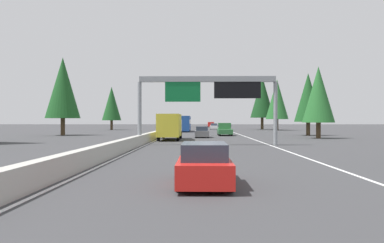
{
  "coord_description": "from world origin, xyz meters",
  "views": [
    {
      "loc": [
        -2.41,
        -5.15,
        2.25
      ],
      "look_at": [
        56.52,
        -4.02,
        2.07
      ],
      "focal_mm": 36.33,
      "sensor_mm": 36.0,
      "label": 1
    }
  ],
  "objects_px": {
    "conifer_right_mid": "(308,98)",
    "bus_mid_left": "(184,123)",
    "minivan_mid_center": "(211,124)",
    "conifer_left_far": "(112,104)",
    "sedan_mid_right": "(204,165)",
    "conifer_right_distant": "(262,97)",
    "conifer_right_near": "(318,95)",
    "sedan_near_center": "(202,132)",
    "sedan_distant_b": "(214,126)",
    "sign_gantry_overhead": "(209,90)",
    "conifer_left_mid": "(63,88)",
    "conifer_right_far": "(277,99)",
    "box_truck_distant_a": "(170,126)",
    "pickup_near_right": "(225,129)"
  },
  "relations": [
    {
      "from": "conifer_right_far",
      "to": "conifer_left_mid",
      "type": "height_order",
      "value": "conifer_left_mid"
    },
    {
      "from": "conifer_right_mid",
      "to": "bus_mid_left",
      "type": "bearing_deg",
      "value": 44.26
    },
    {
      "from": "sedan_mid_right",
      "to": "conifer_right_near",
      "type": "distance_m",
      "value": 38.51
    },
    {
      "from": "conifer_right_distant",
      "to": "bus_mid_left",
      "type": "bearing_deg",
      "value": 134.93
    },
    {
      "from": "sedan_distant_b",
      "to": "sedan_near_center",
      "type": "xyz_separation_m",
      "value": [
        -47.76,
        3.33,
        0.0
      ]
    },
    {
      "from": "conifer_right_near",
      "to": "conifer_left_far",
      "type": "height_order",
      "value": "conifer_left_far"
    },
    {
      "from": "conifer_right_far",
      "to": "conifer_left_mid",
      "type": "xyz_separation_m",
      "value": [
        -29.84,
        38.04,
        0.14
      ]
    },
    {
      "from": "conifer_right_near",
      "to": "conifer_left_mid",
      "type": "bearing_deg",
      "value": 75.58
    },
    {
      "from": "minivan_mid_center",
      "to": "sedan_distant_b",
      "type": "bearing_deg",
      "value": 179.87
    },
    {
      "from": "minivan_mid_center",
      "to": "sedan_near_center",
      "type": "relative_size",
      "value": 1.14
    },
    {
      "from": "sedan_mid_right",
      "to": "conifer_right_distant",
      "type": "height_order",
      "value": "conifer_right_distant"
    },
    {
      "from": "conifer_right_mid",
      "to": "conifer_right_far",
      "type": "relative_size",
      "value": 0.81
    },
    {
      "from": "sign_gantry_overhead",
      "to": "pickup_near_right",
      "type": "xyz_separation_m",
      "value": [
        22.8,
        -2.86,
        -4.05
      ]
    },
    {
      "from": "sedan_near_center",
      "to": "conifer_right_far",
      "type": "distance_m",
      "value": 41.17
    },
    {
      "from": "sedan_distant_b",
      "to": "conifer_right_distant",
      "type": "distance_m",
      "value": 14.19
    },
    {
      "from": "pickup_near_right",
      "to": "conifer_right_distant",
      "type": "distance_m",
      "value": 40.83
    },
    {
      "from": "minivan_mid_center",
      "to": "conifer_right_distant",
      "type": "relative_size",
      "value": 0.38
    },
    {
      "from": "conifer_right_distant",
      "to": "conifer_left_far",
      "type": "xyz_separation_m",
      "value": [
        -4.77,
        36.39,
        -1.86
      ]
    },
    {
      "from": "conifer_left_mid",
      "to": "conifer_left_far",
      "type": "relative_size",
      "value": 1.15
    },
    {
      "from": "sedan_near_center",
      "to": "conifer_right_distant",
      "type": "bearing_deg",
      "value": -18.51
    },
    {
      "from": "minivan_mid_center",
      "to": "sedan_distant_b",
      "type": "distance_m",
      "value": 28.25
    },
    {
      "from": "sedan_near_center",
      "to": "conifer_right_far",
      "type": "relative_size",
      "value": 0.38
    },
    {
      "from": "sign_gantry_overhead",
      "to": "minivan_mid_center",
      "type": "height_order",
      "value": "sign_gantry_overhead"
    },
    {
      "from": "sedan_mid_right",
      "to": "conifer_right_mid",
      "type": "relative_size",
      "value": 0.47
    },
    {
      "from": "minivan_mid_center",
      "to": "conifer_right_far",
      "type": "distance_m",
      "value": 41.92
    },
    {
      "from": "conifer_right_mid",
      "to": "sedan_distant_b",
      "type": "bearing_deg",
      "value": 17.09
    },
    {
      "from": "bus_mid_left",
      "to": "conifer_left_far",
      "type": "relative_size",
      "value": 1.12
    },
    {
      "from": "conifer_right_far",
      "to": "conifer_left_far",
      "type": "relative_size",
      "value": 1.12
    },
    {
      "from": "box_truck_distant_a",
      "to": "bus_mid_left",
      "type": "xyz_separation_m",
      "value": [
        33.09,
        -0.25,
        0.11
      ]
    },
    {
      "from": "minivan_mid_center",
      "to": "bus_mid_left",
      "type": "bearing_deg",
      "value": 172.08
    },
    {
      "from": "sedan_mid_right",
      "to": "conifer_right_near",
      "type": "relative_size",
      "value": 0.49
    },
    {
      "from": "sedan_distant_b",
      "to": "sedan_mid_right",
      "type": "bearing_deg",
      "value": 177.65
    },
    {
      "from": "conifer_right_far",
      "to": "conifer_right_distant",
      "type": "relative_size",
      "value": 0.87
    },
    {
      "from": "sign_gantry_overhead",
      "to": "sedan_distant_b",
      "type": "bearing_deg",
      "value": -2.49
    },
    {
      "from": "sedan_mid_right",
      "to": "conifer_right_far",
      "type": "xyz_separation_m",
      "value": [
        74.21,
        -17.33,
        6.31
      ]
    },
    {
      "from": "sedan_distant_b",
      "to": "conifer_left_mid",
      "type": "distance_m",
      "value": 47.81
    },
    {
      "from": "sign_gantry_overhead",
      "to": "sedan_mid_right",
      "type": "relative_size",
      "value": 2.88
    },
    {
      "from": "minivan_mid_center",
      "to": "conifer_left_far",
      "type": "bearing_deg",
      "value": 145.17
    },
    {
      "from": "conifer_left_far",
      "to": "conifer_left_mid",
      "type": "bearing_deg",
      "value": -179.5
    },
    {
      "from": "conifer_right_near",
      "to": "conifer_right_mid",
      "type": "height_order",
      "value": "conifer_right_mid"
    },
    {
      "from": "sign_gantry_overhead",
      "to": "pickup_near_right",
      "type": "distance_m",
      "value": 23.33
    },
    {
      "from": "conifer_right_near",
      "to": "conifer_right_mid",
      "type": "bearing_deg",
      "value": -7.93
    },
    {
      "from": "conifer_right_mid",
      "to": "conifer_right_far",
      "type": "bearing_deg",
      "value": -2.56
    },
    {
      "from": "bus_mid_left",
      "to": "sedan_distant_b",
      "type": "relative_size",
      "value": 2.61
    },
    {
      "from": "sedan_distant_b",
      "to": "conifer_right_mid",
      "type": "xyz_separation_m",
      "value": [
        -40.7,
        -12.51,
        4.95
      ]
    },
    {
      "from": "conifer_left_mid",
      "to": "sedan_distant_b",
      "type": "bearing_deg",
      "value": -30.72
    },
    {
      "from": "sign_gantry_overhead",
      "to": "conifer_left_mid",
      "type": "height_order",
      "value": "conifer_left_mid"
    },
    {
      "from": "sedan_mid_right",
      "to": "conifer_right_near",
      "type": "xyz_separation_m",
      "value": [
        35.26,
        -14.72,
        4.79
      ]
    },
    {
      "from": "sedan_mid_right",
      "to": "conifer_right_distant",
      "type": "bearing_deg",
      "value": -10.52
    },
    {
      "from": "bus_mid_left",
      "to": "conifer_right_near",
      "type": "relative_size",
      "value": 1.28
    }
  ]
}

